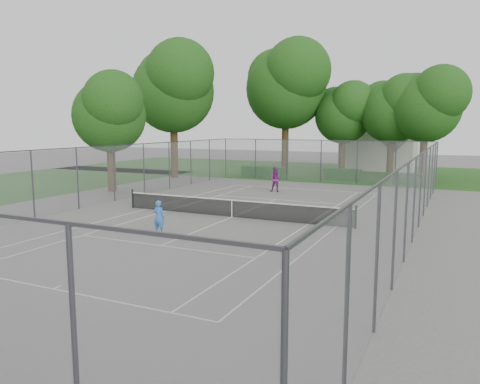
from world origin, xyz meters
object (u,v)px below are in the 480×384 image
at_px(tennis_net, 232,208).
at_px(woman_player, 276,180).
at_px(girl_player, 159,217).
at_px(house, 379,135).

distance_m(tennis_net, woman_player, 9.79).
xyz_separation_m(tennis_net, girl_player, (-1.23, -4.75, 0.24)).
height_order(house, girl_player, house).
bearing_deg(house, girl_player, -96.24).
bearing_deg(girl_player, tennis_net, -107.08).
height_order(tennis_net, house, house).
bearing_deg(girl_player, house, -98.81).
bearing_deg(tennis_net, house, 85.08).
relative_size(tennis_net, girl_player, 8.54).
xyz_separation_m(house, girl_player, (-3.85, -35.24, -2.99)).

